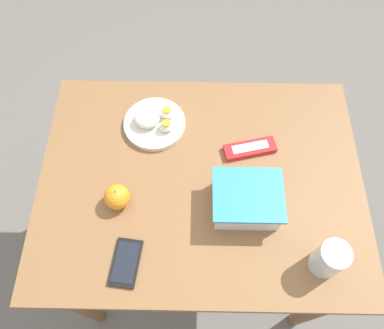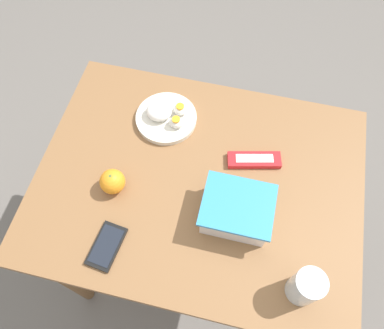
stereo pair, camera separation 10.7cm
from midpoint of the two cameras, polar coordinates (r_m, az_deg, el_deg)
ground_plane at (r=1.79m, az=2.34°, el=-12.91°), size 10.00×10.00×0.00m
table at (r=1.18m, az=3.48°, el=-4.91°), size 0.94×0.72×0.75m
food_container at (r=1.02m, az=9.80°, el=-7.27°), size 0.19×0.16×0.09m
orange_fruit at (r=1.05m, az=-9.21°, el=-2.87°), size 0.07×0.07×0.07m
rice_plate at (r=1.17m, az=-1.37°, el=7.10°), size 0.19×0.19×0.06m
candy_bar at (r=1.12m, az=12.14°, el=0.43°), size 0.16×0.08×0.02m
cell_phone at (r=1.02m, az=-9.95°, el=-12.46°), size 0.08×0.13×0.01m
drinking_glass at (r=0.99m, az=20.08°, el=-17.42°), size 0.08×0.08×0.11m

